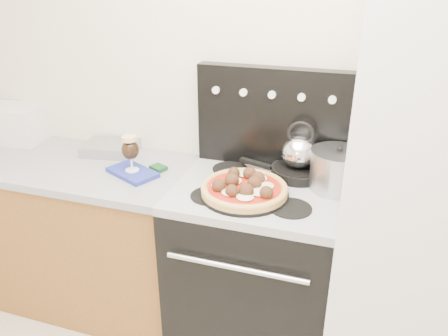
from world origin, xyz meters
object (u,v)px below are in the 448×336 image
at_px(fridge, 422,207).
at_px(skillet, 298,172).
at_px(tea_kettle, 300,149).
at_px(stove_body, 255,271).
at_px(pizza, 244,187).
at_px(stock_pot, 337,171).
at_px(oven_mitt, 133,172).
at_px(base_cabinet, 73,233).
at_px(toaster_oven, 14,123).
at_px(pizza_pan, 244,194).
at_px(beer_glass, 131,153).

bearing_deg(fridge, skillet, 159.59).
bearing_deg(tea_kettle, stove_body, -111.38).
distance_m(pizza, stock_pot, 0.43).
distance_m(oven_mitt, stock_pot, 1.00).
relative_size(skillet, tea_kettle, 1.34).
xyz_separation_m(base_cabinet, tea_kettle, (1.26, 0.15, 0.63)).
relative_size(fridge, skillet, 7.31).
xyz_separation_m(stove_body, oven_mitt, (-0.64, -0.02, 0.47)).
bearing_deg(fridge, toaster_oven, 174.22).
distance_m(oven_mitt, tea_kettle, 0.84).
bearing_deg(fridge, tea_kettle, 159.59).
distance_m(base_cabinet, pizza, 1.20).
bearing_deg(tea_kettle, fridge, -0.43).
relative_size(toaster_oven, oven_mitt, 1.28).
bearing_deg(base_cabinet, fridge, -1.59).
distance_m(stove_body, stock_pot, 0.67).
bearing_deg(oven_mitt, base_cabinet, 174.73).
relative_size(pizza, skillet, 1.48).
relative_size(stove_body, tea_kettle, 4.52).
relative_size(base_cabinet, toaster_oven, 4.35).
distance_m(toaster_oven, pizza, 1.53).
relative_size(oven_mitt, skillet, 1.00).
distance_m(base_cabinet, skillet, 1.37).
relative_size(pizza_pan, pizza, 1.03).
relative_size(pizza_pan, skillet, 1.53).
xyz_separation_m(beer_glass, stock_pot, (0.98, 0.12, -0.01)).
distance_m(toaster_oven, beer_glass, 0.93).
height_order(oven_mitt, skillet, skillet).
bearing_deg(pizza, oven_mitt, 172.90).
relative_size(pizza, tea_kettle, 1.98).
xyz_separation_m(oven_mitt, stock_pot, (0.98, 0.12, 0.10)).
height_order(fridge, pizza, fridge).
xyz_separation_m(stove_body, stock_pot, (0.34, 0.10, 0.57)).
height_order(beer_glass, pizza_pan, beer_glass).
bearing_deg(beer_glass, fridge, -0.31).
distance_m(fridge, toaster_oven, 2.26).
distance_m(toaster_oven, pizza_pan, 1.53).
bearing_deg(pizza, tea_kettle, 53.99).
bearing_deg(stove_body, pizza, -113.39).
bearing_deg(toaster_oven, stock_pot, -11.35).
xyz_separation_m(fridge, oven_mitt, (-1.34, 0.01, -0.04)).
height_order(beer_glass, stock_pot, beer_glass).
bearing_deg(skillet, base_cabinet, -173.11).
relative_size(beer_glass, pizza_pan, 0.47).
relative_size(beer_glass, stock_pot, 0.77).
bearing_deg(oven_mitt, pizza_pan, -7.10).
distance_m(stove_body, tea_kettle, 0.67).
relative_size(fridge, stock_pot, 7.85).
xyz_separation_m(toaster_oven, pizza, (1.50, -0.29, -0.04)).
height_order(base_cabinet, stock_pot, stock_pot).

